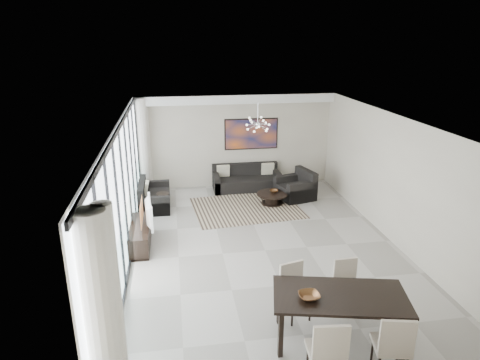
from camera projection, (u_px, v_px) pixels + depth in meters
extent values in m
cube|color=#A8A39B|center=(265.00, 250.00, 9.54)|extent=(6.00, 9.00, 0.02)
cube|color=white|center=(268.00, 122.00, 8.62)|extent=(6.00, 9.00, 0.02)
cube|color=beige|center=(235.00, 141.00, 13.28)|extent=(6.00, 0.02, 2.90)
cube|color=beige|center=(351.00, 322.00, 4.88)|extent=(6.00, 0.02, 2.90)
cube|color=beige|center=(397.00, 182.00, 9.53)|extent=(0.02, 9.00, 2.90)
cube|color=silver|center=(122.00, 197.00, 8.63)|extent=(0.01, 8.95, 2.85)
cube|color=black|center=(118.00, 129.00, 8.19)|extent=(0.04, 8.95, 0.10)
cube|color=black|center=(130.00, 260.00, 9.10)|extent=(0.04, 8.95, 0.06)
cube|color=black|center=(91.00, 321.00, 4.90)|extent=(0.04, 0.05, 2.88)
cube|color=black|center=(104.00, 275.00, 5.84)|extent=(0.04, 0.05, 2.88)
cube|color=black|center=(113.00, 242.00, 6.77)|extent=(0.04, 0.05, 2.88)
cube|color=black|center=(119.00, 217.00, 7.71)|extent=(0.04, 0.05, 2.88)
cube|color=black|center=(125.00, 197.00, 8.64)|extent=(0.04, 0.05, 2.88)
cube|color=black|center=(129.00, 181.00, 9.58)|extent=(0.04, 0.05, 2.88)
cube|color=black|center=(132.00, 168.00, 10.51)|extent=(0.04, 0.05, 2.88)
cube|color=black|center=(135.00, 158.00, 11.45)|extent=(0.04, 0.05, 2.88)
cube|color=black|center=(138.00, 148.00, 12.38)|extent=(0.04, 0.05, 2.88)
cylinder|color=white|center=(102.00, 328.00, 4.78)|extent=(0.36, 0.36, 2.85)
cylinder|color=white|center=(143.00, 147.00, 12.54)|extent=(0.36, 0.36, 2.85)
cube|color=white|center=(236.00, 99.00, 12.68)|extent=(5.98, 0.40, 0.26)
cube|color=#C8581B|center=(251.00, 134.00, 13.27)|extent=(1.68, 0.04, 0.98)
cylinder|color=silver|center=(258.00, 114.00, 11.09)|extent=(0.02, 0.02, 0.55)
sphere|color=silver|center=(258.00, 124.00, 11.18)|extent=(0.12, 0.12, 0.12)
cube|color=black|center=(246.00, 208.00, 11.89)|extent=(3.07, 2.47, 0.01)
cylinder|color=black|center=(272.00, 194.00, 12.11)|extent=(0.88, 0.88, 0.04)
cylinder|color=black|center=(272.00, 199.00, 12.16)|extent=(0.39, 0.39, 0.27)
cylinder|color=black|center=(272.00, 203.00, 12.20)|extent=(0.62, 0.62, 0.03)
imported|color=brown|center=(274.00, 191.00, 12.17)|extent=(0.27, 0.27, 0.07)
cube|color=black|center=(247.00, 183.00, 13.29)|extent=(2.07, 0.85, 0.38)
cube|color=black|center=(245.00, 169.00, 13.48)|extent=(2.07, 0.17, 0.38)
cube|color=black|center=(216.00, 182.00, 13.12)|extent=(0.17, 0.85, 0.55)
cube|color=black|center=(277.00, 179.00, 13.40)|extent=(0.17, 0.85, 0.55)
cube|color=black|center=(155.00, 200.00, 11.94)|extent=(0.83, 1.48, 0.37)
cube|color=black|center=(142.00, 189.00, 11.77)|extent=(0.17, 1.48, 0.37)
cube|color=black|center=(154.00, 206.00, 11.30)|extent=(0.83, 0.17, 0.54)
cube|color=black|center=(155.00, 190.00, 12.53)|extent=(0.83, 0.17, 0.54)
cube|color=black|center=(295.00, 191.00, 12.56)|extent=(1.16, 1.19, 0.41)
cube|color=black|center=(306.00, 176.00, 12.58)|extent=(0.44, 1.00, 0.41)
cube|color=black|center=(288.00, 184.00, 12.88)|extent=(0.95, 0.42, 0.60)
cube|color=black|center=(302.00, 193.00, 12.19)|extent=(0.95, 0.42, 0.60)
cylinder|color=black|center=(163.00, 194.00, 11.61)|extent=(0.36, 0.36, 0.04)
cylinder|color=black|center=(163.00, 202.00, 11.69)|extent=(0.06, 0.06, 0.44)
cylinder|color=black|center=(164.00, 209.00, 11.75)|extent=(0.25, 0.25, 0.03)
cube|color=black|center=(140.00, 235.00, 9.72)|extent=(0.44, 1.57, 0.49)
imported|color=gray|center=(146.00, 212.00, 9.59)|extent=(0.23, 1.04, 0.59)
cube|color=black|center=(340.00, 296.00, 6.46)|extent=(2.19, 1.43, 0.04)
cube|color=black|center=(281.00, 334.00, 6.27)|extent=(0.07, 0.07, 0.79)
cube|color=black|center=(279.00, 302.00, 7.01)|extent=(0.07, 0.07, 0.79)
cube|color=black|center=(405.00, 339.00, 6.17)|extent=(0.07, 0.07, 0.79)
cube|color=black|center=(390.00, 307.00, 6.91)|extent=(0.07, 0.07, 0.79)
cube|color=beige|center=(325.00, 351.00, 5.81)|extent=(0.53, 0.53, 0.06)
cube|color=beige|center=(331.00, 345.00, 5.52)|extent=(0.49, 0.10, 0.59)
cylinder|color=black|center=(308.00, 357.00, 6.06)|extent=(0.04, 0.04, 0.45)
cube|color=beige|center=(391.00, 345.00, 5.94)|extent=(0.56, 0.56, 0.06)
cube|color=beige|center=(397.00, 339.00, 5.66)|extent=(0.47, 0.15, 0.58)
cylinder|color=black|center=(372.00, 350.00, 6.20)|extent=(0.04, 0.04, 0.44)
cube|color=beige|center=(296.00, 295.00, 7.14)|extent=(0.54, 0.54, 0.06)
cube|color=beige|center=(291.00, 276.00, 7.23)|extent=(0.44, 0.16, 0.54)
cylinder|color=black|center=(310.00, 310.00, 7.14)|extent=(0.04, 0.04, 0.41)
cylinder|color=black|center=(282.00, 304.00, 7.30)|extent=(0.04, 0.04, 0.41)
cube|color=beige|center=(348.00, 289.00, 7.33)|extent=(0.44, 0.44, 0.06)
cube|color=beige|center=(345.00, 272.00, 7.42)|extent=(0.42, 0.06, 0.52)
cylinder|color=black|center=(361.00, 305.00, 7.28)|extent=(0.04, 0.04, 0.40)
cylinder|color=black|center=(335.00, 296.00, 7.52)|extent=(0.04, 0.04, 0.40)
imported|color=brown|center=(309.00, 296.00, 6.36)|extent=(0.33, 0.33, 0.08)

